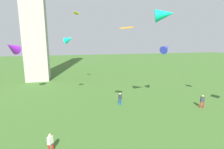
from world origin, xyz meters
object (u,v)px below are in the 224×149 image
(person_3, at_px, (202,101))
(kite_flying_4, at_px, (127,28))
(kite_flying_5, at_px, (165,14))
(person_2, at_px, (50,142))
(kite_flying_1, at_px, (76,13))
(kite_flying_3, at_px, (69,39))
(kite_flying_6, at_px, (166,48))
(kite_flying_2, at_px, (12,47))
(person_1, at_px, (120,98))

(person_3, height_order, kite_flying_4, kite_flying_4)
(kite_flying_5, bearing_deg, person_2, 133.42)
(kite_flying_1, xyz_separation_m, kite_flying_5, (8.38, -14.19, -1.95))
(kite_flying_3, relative_size, kite_flying_6, 0.73)
(kite_flying_4, bearing_deg, kite_flying_2, 175.79)
(kite_flying_2, distance_m, kite_flying_6, 22.87)
(kite_flying_2, relative_size, kite_flying_5, 1.14)
(person_1, height_order, kite_flying_2, kite_flying_2)
(kite_flying_2, xyz_separation_m, kite_flying_5, (18.20, -11.87, 3.71))
(person_1, relative_size, kite_flying_4, 1.13)
(kite_flying_4, distance_m, kite_flying_6, 9.68)
(kite_flying_2, xyz_separation_m, kite_flying_6, (21.77, -7.02, -0.09))
(kite_flying_1, bearing_deg, kite_flying_5, 11.03)
(kite_flying_3, relative_size, kite_flying_4, 1.04)
(person_2, bearing_deg, kite_flying_2, -117.69)
(kite_flying_2, height_order, kite_flying_6, kite_flying_2)
(kite_flying_1, xyz_separation_m, kite_flying_6, (11.95, -9.34, -5.75))
(kite_flying_3, bearing_deg, kite_flying_2, 99.19)
(kite_flying_2, height_order, kite_flying_4, kite_flying_4)
(kite_flying_1, height_order, kite_flying_4, kite_flying_1)
(person_2, relative_size, kite_flying_6, 0.74)
(person_1, bearing_deg, kite_flying_2, -49.33)
(person_1, bearing_deg, kite_flying_4, 52.60)
(person_3, bearing_deg, kite_flying_5, 33.13)
(person_3, bearing_deg, person_1, 2.84)
(kite_flying_2, xyz_separation_m, kite_flying_4, (13.85, -12.09, 2.24))
(person_3, xyz_separation_m, kite_flying_5, (-7.48, -1.27, 10.90))
(kite_flying_4, bearing_deg, kite_flying_3, 160.13)
(kite_flying_1, relative_size, kite_flying_5, 0.54)
(person_3, xyz_separation_m, kite_flying_3, (-17.43, 7.08, 8.37))
(person_2, relative_size, kite_flying_3, 1.02)
(kite_flying_2, bearing_deg, kite_flying_1, 35.86)
(person_2, bearing_deg, kite_flying_5, 146.32)
(person_2, relative_size, kite_flying_1, 1.22)
(person_2, relative_size, kite_flying_5, 0.66)
(person_3, distance_m, kite_flying_1, 24.16)
(kite_flying_2, distance_m, kite_flying_4, 18.52)
(kite_flying_2, bearing_deg, kite_flying_3, -0.62)
(kite_flying_2, bearing_deg, person_1, -1.10)
(person_2, distance_m, kite_flying_1, 22.16)
(person_3, distance_m, kite_flying_2, 28.70)
(person_3, distance_m, kite_flying_5, 13.28)
(person_2, height_order, kite_flying_4, kite_flying_4)
(kite_flying_2, height_order, kite_flying_3, kite_flying_3)
(person_2, xyz_separation_m, kite_flying_6, (15.64, 8.28, 7.17))
(kite_flying_1, bearing_deg, kite_flying_4, -3.89)
(kite_flying_4, bearing_deg, kite_flying_5, 39.74)
(person_3, xyz_separation_m, kite_flying_6, (-3.91, 3.59, 7.10))
(kite_flying_1, xyz_separation_m, kite_flying_2, (-9.82, -2.32, -5.66))
(person_1, bearing_deg, person_3, 133.66)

